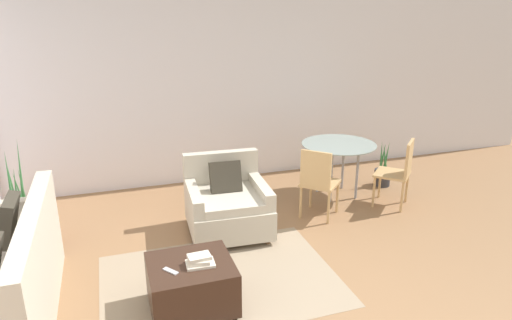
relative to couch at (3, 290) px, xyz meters
name	(u,v)px	position (x,y,z in m)	size (l,w,h in m)	color
wall_back	(200,90)	(2.24, 2.81, 1.04)	(12.00, 0.06, 2.75)	white
area_rug	(220,280)	(1.82, 0.08, -0.33)	(2.23, 1.62, 0.01)	gray
couch	(3,290)	(0.00, 0.00, 0.00)	(0.83, 2.06, 0.97)	beige
armchair	(227,204)	(2.16, 1.06, 0.00)	(0.95, 0.96, 0.87)	beige
ottoman	(191,284)	(1.48, -0.26, -0.09)	(0.72, 0.64, 0.44)	#382319
book_stack	(200,261)	(1.56, -0.31, 0.15)	(0.25, 0.18, 0.09)	beige
tv_remote_primary	(171,271)	(1.31, -0.33, 0.11)	(0.12, 0.14, 0.01)	#B7B7BC
potted_plant	(23,225)	(-0.05, 1.42, -0.08)	(0.33, 0.33, 1.21)	maroon
dining_table	(339,150)	(3.89, 1.62, 0.32)	(1.01, 1.01, 0.75)	#8C9E99
dining_chair_near_left	(318,179)	(3.30, 1.04, 0.18)	(0.59, 0.59, 0.90)	tan
dining_chair_near_right	(400,169)	(4.47, 1.04, 0.18)	(0.59, 0.59, 0.90)	tan
potted_plant_small	(382,173)	(4.70, 1.74, -0.15)	(0.23, 0.23, 0.68)	#333338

